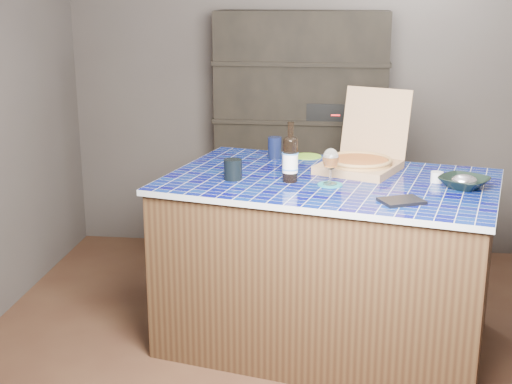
# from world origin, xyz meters

# --- Properties ---
(room) EXTENTS (3.50, 3.50, 3.50)m
(room) POSITION_xyz_m (0.00, 0.00, 1.25)
(room) COLOR brown
(room) RESTS_ON ground
(shelving_unit) EXTENTS (1.20, 0.41, 1.80)m
(shelving_unit) POSITION_xyz_m (0.00, 1.53, 0.90)
(shelving_unit) COLOR black
(shelving_unit) RESTS_ON floor
(kitchen_island) EXTENTS (1.95, 1.47, 0.96)m
(kitchen_island) POSITION_xyz_m (0.24, 0.18, 0.48)
(kitchen_island) COLOR #4B331D
(kitchen_island) RESTS_ON floor
(pizza_box) EXTENTS (0.56, 0.60, 0.44)m
(pizza_box) POSITION_xyz_m (0.41, 0.40, 1.02)
(pizza_box) COLOR #AA8157
(pizza_box) RESTS_ON kitchen_island
(mead_bottle) EXTENTS (0.09, 0.09, 0.32)m
(mead_bottle) POSITION_xyz_m (0.03, 0.10, 1.08)
(mead_bottle) COLOR black
(mead_bottle) RESTS_ON kitchen_island
(teal_trivet) EXTENTS (0.13, 0.13, 0.01)m
(teal_trivet) POSITION_xyz_m (0.24, 0.06, 0.96)
(teal_trivet) COLOR #197D83
(teal_trivet) RESTS_ON kitchen_island
(wine_glass) EXTENTS (0.08, 0.08, 0.19)m
(wine_glass) POSITION_xyz_m (0.24, 0.06, 1.09)
(wine_glass) COLOR white
(wine_glass) RESTS_ON teal_trivet
(tumbler) EXTENTS (0.10, 0.10, 0.11)m
(tumbler) POSITION_xyz_m (-0.28, 0.11, 1.01)
(tumbler) COLOR black
(tumbler) RESTS_ON kitchen_island
(dvd_case) EXTENTS (0.24, 0.21, 0.02)m
(dvd_case) POSITION_xyz_m (0.59, -0.22, 0.96)
(dvd_case) COLOR black
(dvd_case) RESTS_ON kitchen_island
(bowl) EXTENTS (0.34, 0.34, 0.06)m
(bowl) POSITION_xyz_m (0.93, 0.08, 0.99)
(bowl) COLOR black
(bowl) RESTS_ON kitchen_island
(foil_contents) EXTENTS (0.13, 0.11, 0.06)m
(foil_contents) POSITION_xyz_m (0.93, 0.08, 1.00)
(foil_contents) COLOR silver
(foil_contents) RESTS_ON bowl
(white_jar) EXTENTS (0.06, 0.06, 0.06)m
(white_jar) POSITION_xyz_m (0.80, 0.19, 0.98)
(white_jar) COLOR silver
(white_jar) RESTS_ON kitchen_island
(navy_cup) EXTENTS (0.08, 0.08, 0.13)m
(navy_cup) POSITION_xyz_m (-0.10, 0.64, 1.02)
(navy_cup) COLOR black
(navy_cup) RESTS_ON kitchen_island
(green_trivet) EXTENTS (0.17, 0.17, 0.01)m
(green_trivet) POSITION_xyz_m (0.09, 0.70, 0.96)
(green_trivet) COLOR #7CC029
(green_trivet) RESTS_ON kitchen_island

